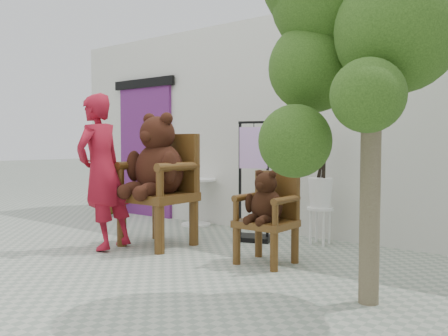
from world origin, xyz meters
name	(u,v)px	position (x,y,z in m)	size (l,w,h in m)	color
ground_plane	(162,280)	(0.00, 0.00, 0.00)	(60.00, 60.00, 0.00)	#999D8D
back_wall	(320,125)	(0.00, 3.10, 1.50)	(9.00, 1.00, 3.00)	silver
doorway	(146,148)	(-3.00, 2.58, 1.16)	(1.40, 0.11, 2.33)	#5D2062
chair_big	(159,170)	(-1.08, 1.02, 0.91)	(0.77, 0.84, 1.60)	#42270E
chair_small	(268,208)	(0.42, 1.11, 0.58)	(0.54, 0.52, 0.97)	#42270E
person	(103,171)	(-1.49, 0.51, 0.91)	(0.66, 0.43, 1.81)	maroon
cafe_table	(196,196)	(-1.66, 2.35, 0.44)	(0.60, 0.60, 0.70)	white
display_stand	(254,195)	(-0.34, 1.96, 0.58)	(0.54, 0.48, 1.51)	black
stool_bucket	(320,192)	(0.43, 2.27, 0.64)	(0.32, 0.32, 1.45)	white
tree	(367,8)	(1.61, 0.65, 2.29)	(1.71, 1.67, 3.16)	brown
potted_plant	(113,204)	(-3.40, 2.18, 0.20)	(0.36, 0.32, 0.41)	#1C390F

